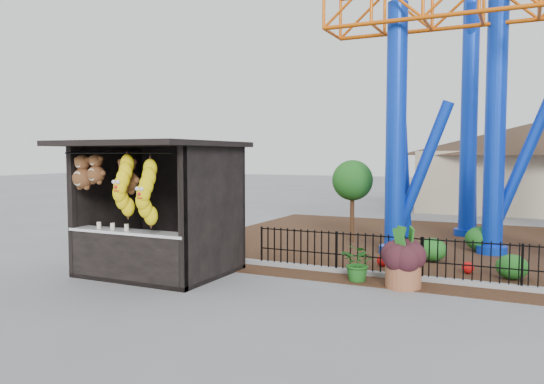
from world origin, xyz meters
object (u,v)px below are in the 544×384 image
at_px(prize_booth, 152,210).
at_px(potted_plant, 359,263).
at_px(terracotta_planter, 403,274).
at_px(roller_coaster, 543,27).

bearing_deg(prize_booth, potted_plant, 17.99).
height_order(terracotta_planter, potted_plant, potted_plant).
distance_m(prize_booth, potted_plant, 4.90).
height_order(roller_coaster, potted_plant, roller_coaster).
bearing_deg(roller_coaster, prize_booth, -137.93).
relative_size(prize_booth, terracotta_planter, 4.70).
xyz_separation_m(roller_coaster, terracotta_planter, (-2.59, -5.98, -6.16)).
bearing_deg(potted_plant, roller_coaster, 80.65).
relative_size(roller_coaster, potted_plant, 13.09).
bearing_deg(terracotta_planter, prize_booth, -166.28).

